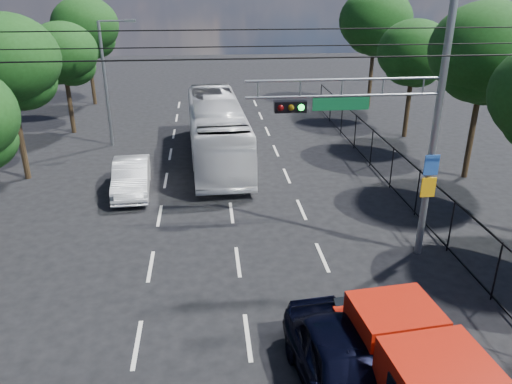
{
  "coord_description": "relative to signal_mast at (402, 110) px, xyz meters",
  "views": [
    {
      "loc": [
        -0.89,
        -7.02,
        9.07
      ],
      "look_at": [
        0.59,
        7.58,
        2.8
      ],
      "focal_mm": 35.0,
      "sensor_mm": 36.0,
      "label": 1
    }
  ],
  "objects": [
    {
      "name": "tree_right_e",
      "position": [
        6.33,
        22.03,
        0.69
      ],
      "size": [
        5.28,
        5.28,
        8.58
      ],
      "color": "black",
      "rests_on": "ground"
    },
    {
      "name": "tree_left_c",
      "position": [
        -15.07,
        9.03,
        0.15
      ],
      "size": [
        4.8,
        4.8,
        7.8
      ],
      "color": "black",
      "rests_on": "ground"
    },
    {
      "name": "tree_left_e",
      "position": [
        -14.87,
        25.03,
        0.29
      ],
      "size": [
        4.92,
        4.92,
        7.99
      ],
      "color": "black",
      "rests_on": "ground"
    },
    {
      "name": "fence_right",
      "position": [
        2.32,
        4.18,
        -4.21
      ],
      "size": [
        0.06,
        34.03,
        2.0
      ],
      "color": "black",
      "rests_on": "ground"
    },
    {
      "name": "signal_mast",
      "position": [
        0.0,
        0.0,
        0.0
      ],
      "size": [
        6.43,
        0.39,
        9.5
      ],
      "color": "slate",
      "rests_on": "ground"
    },
    {
      "name": "tree_right_d",
      "position": [
        6.13,
        14.03,
        -0.39
      ],
      "size": [
        4.32,
        4.32,
        7.02
      ],
      "color": "black",
      "rests_on": "ground"
    },
    {
      "name": "red_pickup",
      "position": [
        -1.76,
        -6.98,
        -4.12
      ],
      "size": [
        2.58,
        5.81,
        2.1
      ],
      "color": "black",
      "rests_on": "ground"
    },
    {
      "name": "lane_markings",
      "position": [
        -5.28,
        6.01,
        -5.24
      ],
      "size": [
        6.12,
        38.0,
        0.01
      ],
      "color": "beige",
      "rests_on": "ground"
    },
    {
      "name": "streetlight_left",
      "position": [
        -11.62,
        14.01,
        -1.3
      ],
      "size": [
        2.09,
        0.22,
        7.08
      ],
      "color": "slate",
      "rests_on": "ground"
    },
    {
      "name": "utility_wires",
      "position": [
        -5.28,
        0.84,
        1.99
      ],
      "size": [
        22.0,
        5.04,
        0.74
      ],
      "color": "black",
      "rests_on": "ground"
    },
    {
      "name": "tree_left_d",
      "position": [
        -14.67,
        17.03,
        -0.52
      ],
      "size": [
        4.2,
        4.2,
        6.83
      ],
      "color": "black",
      "rests_on": "ground"
    },
    {
      "name": "navy_hatchback",
      "position": [
        -3.28,
        -6.27,
        -4.43
      ],
      "size": [
        2.38,
        4.92,
        1.62
      ],
      "primitive_type": "imported",
      "rotation": [
        0.0,
        0.0,
        0.1
      ],
      "color": "black",
      "rests_on": "ground"
    },
    {
      "name": "white_van",
      "position": [
        -9.71,
        6.74,
        -4.5
      ],
      "size": [
        1.88,
        4.59,
        1.48
      ],
      "primitive_type": "imported",
      "rotation": [
        0.0,
        0.0,
        0.07
      ],
      "color": "silver",
      "rests_on": "ground"
    },
    {
      "name": "white_bus",
      "position": [
        -5.67,
        10.92,
        -3.62
      ],
      "size": [
        3.23,
        11.73,
        3.24
      ],
      "primitive_type": "imported",
      "rotation": [
        0.0,
        0.0,
        0.04
      ],
      "color": "silver",
      "rests_on": "ground"
    },
    {
      "name": "tree_right_c",
      "position": [
        6.53,
        7.03,
        0.49
      ],
      "size": [
        5.1,
        5.1,
        8.29
      ],
      "color": "black",
      "rests_on": "ground"
    }
  ]
}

